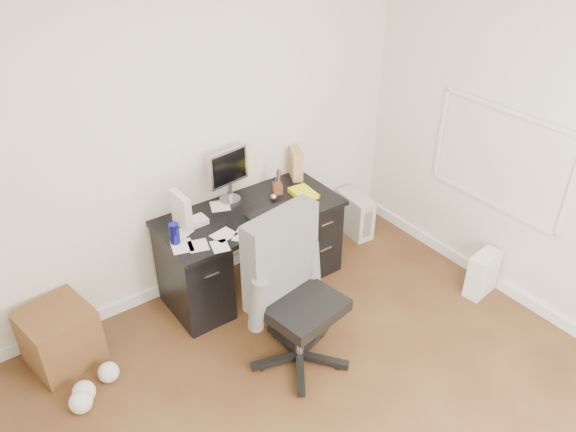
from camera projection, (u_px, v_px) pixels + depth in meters
name	position (u px, v px, depth m)	size (l,w,h in m)	color
ground	(352.00, 431.00, 3.65)	(4.00, 4.00, 0.00)	#402214
room_shell	(374.00, 213.00, 2.80)	(4.02, 4.02, 2.71)	silver
desk	(252.00, 246.00, 4.71)	(1.50, 0.70, 0.75)	black
loose_papers	(232.00, 221.00, 4.39)	(1.10, 0.60, 0.00)	silver
lcd_monitor	(228.00, 175.00, 4.54)	(0.37, 0.21, 0.47)	#B2B2B7
keyboard	(274.00, 211.00, 4.49)	(0.46, 0.16, 0.03)	black
computer_mouse	(274.00, 197.00, 4.65)	(0.06, 0.06, 0.06)	#B2B2B7
travel_mug	(175.00, 234.00, 4.10)	(0.07, 0.07, 0.17)	#151793
white_binder	(181.00, 211.00, 4.26)	(0.11, 0.24, 0.28)	silver
magazine_file	(296.00, 163.00, 4.94)	(0.12, 0.23, 0.27)	#AB7E53
pen_cup	(277.00, 181.00, 4.70)	(0.09, 0.09, 0.23)	#5A3119
yellow_book	(304.00, 193.00, 4.73)	(0.18, 0.23, 0.04)	yellow
paper_remote	(274.00, 222.00, 4.37)	(0.21, 0.17, 0.02)	silver
office_chair	(300.00, 298.00, 3.86)	(0.68, 0.68, 1.19)	#545654
pc_tower	(355.00, 214.00, 5.50)	(0.18, 0.42, 0.42)	#B4ADA3
shopping_bag	(482.00, 274.00, 4.72)	(0.29, 0.21, 0.40)	silver
wicker_basket	(60.00, 337.00, 4.06)	(0.46, 0.46, 0.46)	#4F2E17
desk_printer	(287.00, 246.00, 5.23)	(0.33, 0.27, 0.19)	slate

